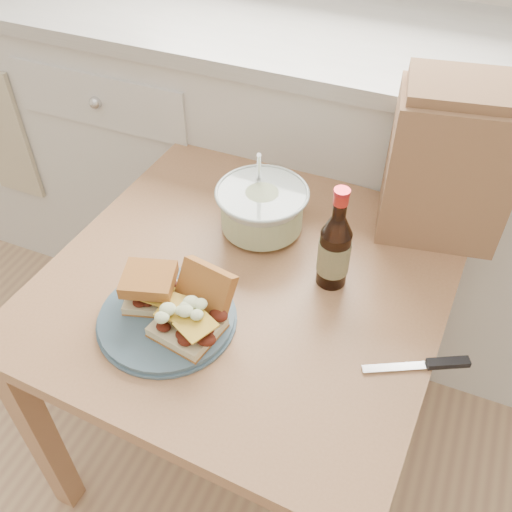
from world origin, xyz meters
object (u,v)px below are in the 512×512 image
at_px(plate, 167,318).
at_px(coleslaw_bowl, 262,211).
at_px(dining_table, 248,308).
at_px(beer_bottle, 335,249).
at_px(paper_bag, 449,168).

bearing_deg(plate, coleslaw_bowl, 78.64).
xyz_separation_m(plate, coleslaw_bowl, (0.07, 0.32, 0.04)).
relative_size(dining_table, beer_bottle, 3.62).
relative_size(plate, coleslaw_bowl, 1.27).
height_order(dining_table, plate, plate).
xyz_separation_m(plate, beer_bottle, (0.26, 0.23, 0.08)).
relative_size(dining_table, paper_bag, 2.57).
relative_size(beer_bottle, paper_bag, 0.71).
height_order(plate, paper_bag, paper_bag).
bearing_deg(beer_bottle, paper_bag, 69.73).
bearing_deg(coleslaw_bowl, dining_table, -78.85).
bearing_deg(dining_table, plate, -116.32).
bearing_deg(paper_bag, dining_table, -147.11).
distance_m(coleslaw_bowl, paper_bag, 0.41).
height_order(plate, beer_bottle, beer_bottle).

